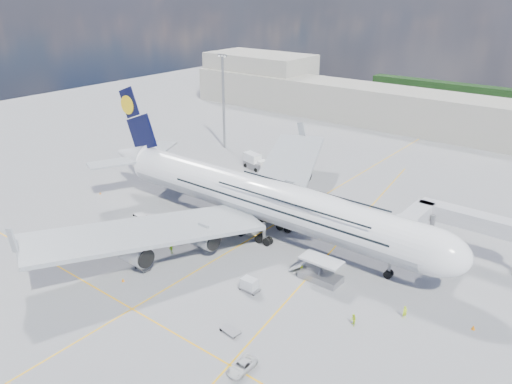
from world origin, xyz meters
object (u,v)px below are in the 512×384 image
Objects in this scene: cone_tail at (100,193)px; crew_van at (302,269)px; dolly_nose_far at (230,330)px; service_van at (242,367)px; dolly_nose_near at (249,284)px; jet_bridge at (449,222)px; dolly_row_b at (143,268)px; baggage_tug at (201,240)px; dolly_row_a at (86,242)px; crew_loader at (353,320)px; cone_wing_left_outer at (301,169)px; crew_nose at (405,312)px; airliner at (263,199)px; catering_truck_inner at (240,187)px; cargo_loader at (320,272)px; dolly_back at (140,215)px; catering_truck_outer at (254,162)px; cone_wing_right_inner at (193,228)px; crew_wing at (171,249)px; light_mast at (223,101)px; cone_wing_right_outer at (123,280)px; cone_wing_left_inner at (288,191)px; cone_nose at (473,327)px; dolly_row_c at (138,258)px; crew_tug at (178,238)px.

crew_van is at bearing 0.02° from cone_tail.
dolly_nose_far is 7.25m from service_van.
dolly_nose_far is at bearing -66.75° from dolly_nose_near.
jet_bridge is 49.93m from dolly_row_b.
dolly_row_a is at bearing -153.94° from baggage_tug.
crew_loader reaches higher than dolly_row_b.
service_van is 8.73× the size of cone_wing_left_outer.
crew_nose is (20.91, 7.96, -0.15)m from dolly_nose_near.
airliner is 26.24× the size of dolly_nose_far.
crew_nose is 69.93m from cone_tail.
catering_truck_inner is at bearing 129.89° from service_van.
service_van is (19.74, -29.79, -6.28)m from airliner.
jet_bridge is at bearing 53.16° from dolly_row_a.
airliner is at bearing 156.77° from cargo_loader.
dolly_back is at bearing 162.54° from baggage_tug.
catering_truck_outer reaches higher than cone_wing_right_inner.
cargo_loader is 5.23× the size of crew_wing.
crew_wing is 48.93m from cone_wing_left_outer.
crew_loader is at bearing -25.11° from catering_truck_outer.
jet_bridge is 6.81× the size of dolly_row_b.
dolly_nose_far is at bearing -102.89° from crew_wing.
jet_bridge is 74.11m from light_mast.
jet_bridge reaches higher than dolly_row_a.
cone_wing_left_outer reaches higher than dolly_back.
cargo_loader is 15.46× the size of cone_wing_right_outer.
light_mast reaches higher than airliner.
cone_nose is at bearing -27.11° from cone_wing_left_inner.
dolly_nose_near is 5.82× the size of cone_wing_right_outer.
catering_truck_inner is at bearing 81.18° from dolly_back.
cone_nose reaches higher than cone_wing_right_outer.
cone_tail is (-31.58, -26.25, -0.02)m from cone_wing_left_inner.
cone_wing_right_outer is at bearing -33.52° from dolly_back.
cone_wing_left_inner is at bearing 115.31° from dolly_nose_near.
dolly_back is at bearing -175.75° from cone_nose.
dolly_row_c is 4.59× the size of cone_nose.
cone_nose reaches higher than dolly_back.
crew_loader is 61.27m from cone_wing_left_outer.
jet_bridge is 12.16× the size of crew_tug.
dolly_back is at bearing -137.59° from crew_loader.
dolly_nose_far is (-2.52, -18.21, -0.93)m from cargo_loader.
dolly_row_c is (-2.00, 0.82, 0.64)m from dolly_row_b.
dolly_row_a is at bearing 167.68° from cone_wing_right_outer.
cone_wing_right_outer is at bearing -84.02° from cone_wing_left_outer.
service_van is at bearing -56.48° from airliner.
crew_nose is 39.10m from crew_wing.
cone_tail is (-25.92, -40.33, 0.01)m from cone_wing_left_outer.
crew_wing is 47.81m from cone_nose.
dolly_row_a is (-50.32, -34.21, -5.92)m from jet_bridge.
dolly_back is 43.67m from cone_wing_left_outer.
baggage_tug is at bearing 151.39° from dolly_nose_far.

